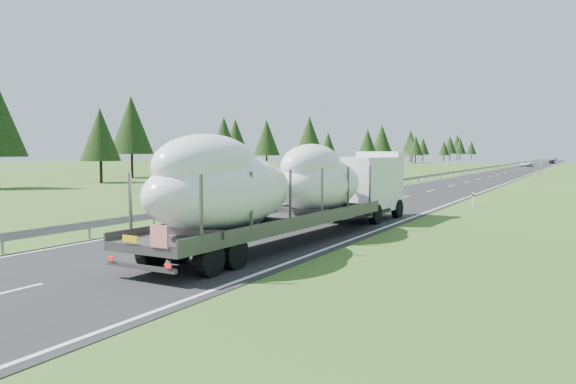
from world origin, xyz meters
The scene contains 9 objects.
road_surface centered at (0.00, 100.00, 0.01)m, with size 10.00×400.00×0.02m, color black.
guardrail centered at (-5.30, 99.94, 0.60)m, with size 0.10×400.00×0.76m.
marker_posts centered at (6.50, 155.00, 0.54)m, with size 0.13×350.08×1.00m.
highway_sign centered at (7.20, 80.00, 1.81)m, with size 0.08×0.90×2.60m.
tree_line_left centered at (-43.55, 130.58, 7.08)m, with size 15.64×330.65×12.62m.
boat_truck centered at (2.60, 11.79, 2.29)m, with size 3.40×20.04×4.25m.
distant_van centered at (-1.20, 151.13, 0.73)m, with size 2.44×5.29×1.47m, color silver.
distant_car_dark centered at (2.41, 198.02, 0.75)m, with size 1.78×4.42×1.51m, color black.
distant_car_blue centered at (-0.49, 279.88, 0.66)m, with size 1.40×4.01×1.32m, color #161C3F.
Camera 1 is at (13.22, -8.77, 3.64)m, focal length 35.00 mm.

